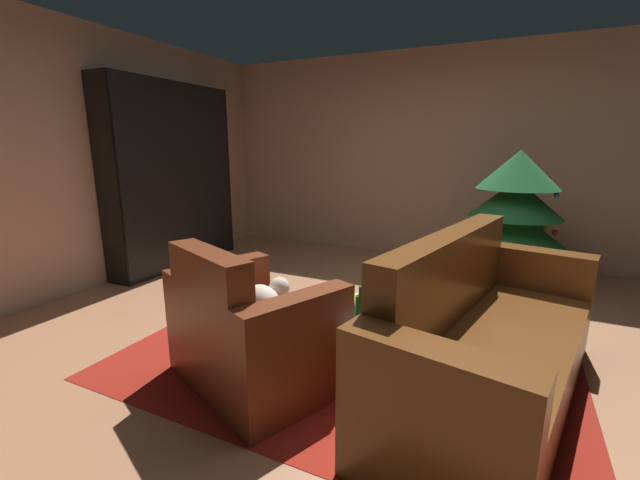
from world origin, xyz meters
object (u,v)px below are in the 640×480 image
book_stack_on_table (354,304)px  decorated_tree (514,220)px  armchair_red (250,334)px  couch_red (486,345)px  coffee_table (363,317)px  bottle_on_table (360,309)px  bookshelf_unit (180,178)px

book_stack_on_table → decorated_tree: 2.38m
armchair_red → couch_red: couch_red is taller
coffee_table → book_stack_on_table: 0.10m
armchair_red → bottle_on_table: armchair_red is taller
armchair_red → couch_red: size_ratio=0.56×
armchair_red → book_stack_on_table: 0.67m
armchair_red → couch_red: 1.38m
coffee_table → decorated_tree: decorated_tree is taller
bookshelf_unit → couch_red: bookshelf_unit is taller
bookshelf_unit → armchair_red: (2.30, -1.87, -0.73)m
armchair_red → decorated_tree: bearing=61.8°
bookshelf_unit → bottle_on_table: size_ratio=9.44×
bookshelf_unit → coffee_table: (2.87, -1.47, -0.67)m
bookshelf_unit → decorated_tree: 3.77m
coffee_table → decorated_tree: bearing=69.7°
bottle_on_table → bookshelf_unit: bearing=150.5°
book_stack_on_table → armchair_red: bearing=-143.9°
bookshelf_unit → book_stack_on_table: bookshelf_unit is taller
decorated_tree → armchair_red: bearing=-118.2°
bottle_on_table → book_stack_on_table: bearing=121.0°
book_stack_on_table → coffee_table: bearing=13.6°
coffee_table → bottle_on_table: 0.22m
armchair_red → book_stack_on_table: (0.53, 0.38, 0.15)m
bookshelf_unit → armchair_red: 3.05m
couch_red → decorated_tree: (0.09, 2.14, 0.38)m
couch_red → coffee_table: couch_red is taller
bookshelf_unit → couch_red: (3.60, -1.42, -0.73)m
armchair_red → bottle_on_table: size_ratio=5.26×
armchair_red → coffee_table: size_ratio=1.80×
bookshelf_unit → armchair_red: size_ratio=1.79×
armchair_red → bottle_on_table: 0.69m
bookshelf_unit → armchair_red: bearing=-39.2°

